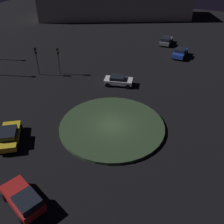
% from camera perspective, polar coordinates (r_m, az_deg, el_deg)
% --- Properties ---
extents(ground_plane, '(118.60, 118.60, 0.00)m').
position_cam_1_polar(ground_plane, '(27.93, 0.00, -3.38)').
color(ground_plane, black).
extents(roundabout_island, '(11.38, 11.38, 0.31)m').
position_cam_1_polar(roundabout_island, '(27.83, 0.00, -3.13)').
color(roundabout_island, '#2D4228').
rests_on(roundabout_island, ground_plane).
extents(car_grey, '(2.32, 4.18, 1.44)m').
position_cam_1_polar(car_grey, '(51.45, 11.93, 15.28)').
color(car_grey, slate).
rests_on(car_grey, ground_plane).
extents(car_blue, '(2.10, 4.06, 1.49)m').
position_cam_1_polar(car_blue, '(46.19, 14.94, 12.65)').
color(car_blue, '#1E38A5').
rests_on(car_blue, ground_plane).
extents(car_red, '(4.35, 3.06, 1.54)m').
position_cam_1_polar(car_red, '(21.51, -19.12, -17.85)').
color(car_red, red).
rests_on(car_red, ground_plane).
extents(car_white, '(4.19, 2.91, 1.34)m').
position_cam_1_polar(car_white, '(35.62, 1.39, 7.08)').
color(car_white, white).
rests_on(car_white, ground_plane).
extents(car_yellow, '(4.04, 4.52, 1.47)m').
position_cam_1_polar(car_yellow, '(27.60, -21.90, -4.88)').
color(car_yellow, gold).
rests_on(car_yellow, ground_plane).
extents(traffic_light_southeast, '(0.39, 0.36, 4.19)m').
position_cam_1_polar(traffic_light_southeast, '(39.09, -16.53, 11.90)').
color(traffic_light_southeast, '#2D2D2D').
rests_on(traffic_light_southeast, ground_plane).
extents(traffic_light_southeast_near, '(0.40, 0.37, 4.01)m').
position_cam_1_polar(traffic_light_southeast_near, '(38.62, -11.92, 12.12)').
color(traffic_light_southeast_near, '#2D2D2D').
rests_on(traffic_light_southeast_near, ground_plane).
extents(store_building, '(36.93, 26.89, 6.82)m').
position_cam_1_polar(store_building, '(69.09, 0.63, 23.15)').
color(store_building, '#ADA893').
rests_on(store_building, ground_plane).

